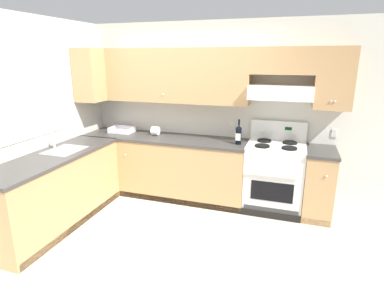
# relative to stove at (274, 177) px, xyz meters

# --- Properties ---
(ground_plane) EXTENTS (7.04, 7.04, 0.00)m
(ground_plane) POSITION_rel_stove_xyz_m (-1.31, -1.25, -0.48)
(ground_plane) COLOR beige
(wall_back) EXTENTS (4.68, 0.57, 2.55)m
(wall_back) POSITION_rel_stove_xyz_m (-0.91, 0.27, 1.00)
(wall_back) COLOR silver
(wall_back) RESTS_ON ground_plane
(wall_left) EXTENTS (0.47, 4.00, 2.55)m
(wall_left) POSITION_rel_stove_xyz_m (-2.90, -1.03, 0.87)
(wall_left) COLOR silver
(wall_left) RESTS_ON ground_plane
(counter_back_run) EXTENTS (3.60, 0.65, 0.91)m
(counter_back_run) POSITION_rel_stove_xyz_m (-1.33, -0.01, -0.03)
(counter_back_run) COLOR tan
(counter_back_run) RESTS_ON ground_plane
(counter_left_run) EXTENTS (0.63, 1.91, 1.13)m
(counter_left_run) POSITION_rel_stove_xyz_m (-2.55, -1.25, -0.02)
(counter_left_run) COLOR tan
(counter_left_run) RESTS_ON ground_plane
(stove) EXTENTS (0.76, 0.62, 1.20)m
(stove) POSITION_rel_stove_xyz_m (0.00, 0.00, 0.00)
(stove) COLOR white
(stove) RESTS_ON ground_plane
(wine_bottle) EXTENTS (0.08, 0.08, 0.34)m
(wine_bottle) POSITION_rel_stove_xyz_m (-0.50, -0.05, 0.57)
(wine_bottle) COLOR black
(wine_bottle) RESTS_ON counter_back_run
(bowl) EXTENTS (0.37, 0.26, 0.08)m
(bowl) POSITION_rel_stove_xyz_m (-2.37, 0.08, 0.46)
(bowl) COLOR silver
(bowl) RESTS_ON counter_back_run
(paper_towel_roll) EXTENTS (0.11, 0.13, 0.13)m
(paper_towel_roll) POSITION_rel_stove_xyz_m (-1.79, 0.07, 0.50)
(paper_towel_roll) COLOR white
(paper_towel_roll) RESTS_ON counter_back_run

